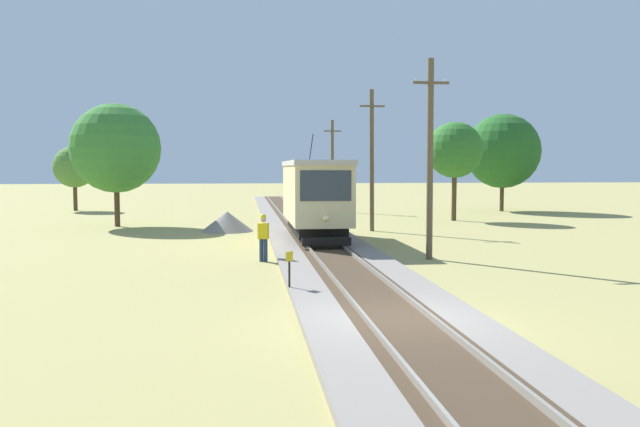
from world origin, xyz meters
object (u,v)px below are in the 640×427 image
(trackside_signal_marker, at_px, (289,270))
(track_worker, at_px, (263,235))
(tree_left_far, at_px, (503,151))
(utility_pole_far, at_px, (332,165))
(tree_right_near, at_px, (116,148))
(tree_right_far, at_px, (74,167))
(tree_left_near, at_px, (455,150))
(utility_pole_mid, at_px, (372,159))
(red_tram, at_px, (315,196))
(utility_pole_near_tram, at_px, (430,157))
(gravel_pile, at_px, (227,221))

(trackside_signal_marker, distance_m, track_worker, 6.15)
(trackside_signal_marker, relative_size, tree_left_far, 0.15)
(utility_pole_far, relative_size, tree_right_near, 1.00)
(tree_right_far, bearing_deg, tree_left_near, -25.48)
(utility_pole_mid, relative_size, utility_pole_far, 1.07)
(red_tram, bearing_deg, tree_right_near, 139.29)
(red_tram, height_order, track_worker, red_tram)
(utility_pole_near_tram, distance_m, tree_right_near, 21.22)
(trackside_signal_marker, relative_size, tree_right_near, 0.16)
(trackside_signal_marker, bearing_deg, utility_pole_far, 80.01)
(utility_pole_far, bearing_deg, tree_left_far, -5.20)
(gravel_pile, height_order, tree_right_far, tree_right_far)
(red_tram, distance_m, tree_left_near, 15.44)
(utility_pole_near_tram, distance_m, utility_pole_far, 26.85)
(red_tram, xyz_separation_m, utility_pole_mid, (3.72, 4.98, 1.81))
(utility_pole_mid, xyz_separation_m, trackside_signal_marker, (-5.79, -17.11, -3.34))
(utility_pole_near_tram, distance_m, gravel_pile, 14.52)
(utility_pole_mid, distance_m, tree_left_near, 9.12)
(trackside_signal_marker, xyz_separation_m, tree_left_far, (19.47, 31.65, 4.17))
(track_worker, xyz_separation_m, tree_left_far, (20.00, 25.53, 3.85))
(utility_pole_mid, relative_size, tree_left_near, 1.20)
(utility_pole_near_tram, relative_size, utility_pole_mid, 0.97)
(gravel_pile, distance_m, tree_right_near, 8.62)
(utility_pole_near_tram, bearing_deg, utility_pole_far, 90.00)
(gravel_pile, xyz_separation_m, tree_left_near, (14.76, 5.45, 4.11))
(utility_pole_far, height_order, gravel_pile, utility_pole_far)
(tree_right_far, bearing_deg, utility_pole_far, -9.27)
(utility_pole_far, height_order, tree_left_far, tree_left_far)
(utility_pole_mid, relative_size, tree_right_far, 1.49)
(utility_pole_mid, distance_m, tree_right_near, 15.21)
(track_worker, xyz_separation_m, tree_right_near, (-8.24, 15.34, 3.66))
(utility_pole_far, distance_m, trackside_signal_marker, 33.55)
(gravel_pile, bearing_deg, trackside_signal_marker, -83.02)
(utility_pole_far, bearing_deg, tree_left_near, -55.08)
(tree_right_near, height_order, tree_left_far, tree_left_far)
(utility_pole_near_tram, xyz_separation_m, tree_left_near, (6.79, 17.12, 0.76))
(tree_left_near, xyz_separation_m, tree_right_far, (-27.53, 13.12, -1.09))
(gravel_pile, height_order, tree_left_far, tree_left_far)
(tree_left_near, bearing_deg, utility_pole_near_tram, -111.64)
(tree_left_near, distance_m, tree_right_near, 21.42)
(tree_left_far, distance_m, tree_right_far, 34.74)
(utility_pole_near_tram, relative_size, gravel_pile, 2.63)
(red_tram, height_order, tree_left_far, tree_left_far)
(utility_pole_mid, distance_m, tree_right_far, 28.24)
(utility_pole_mid, height_order, tree_right_far, utility_pole_mid)
(utility_pole_near_tram, xyz_separation_m, track_worker, (-6.33, 0.07, -2.92))
(utility_pole_far, distance_m, tree_left_near, 11.90)
(tree_right_far, bearing_deg, tree_right_near, -67.39)
(tree_left_near, bearing_deg, utility_pole_mid, -138.29)
(tree_left_near, xyz_separation_m, tree_left_far, (6.88, 8.49, 0.18))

